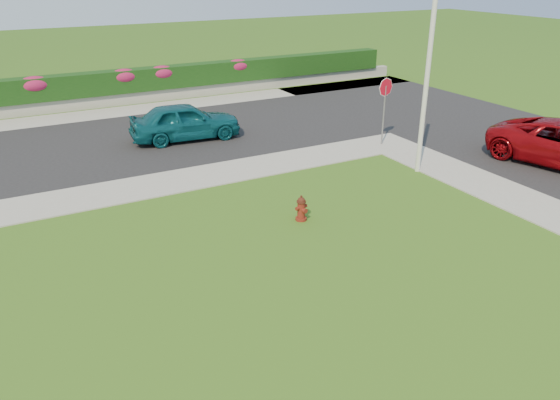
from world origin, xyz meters
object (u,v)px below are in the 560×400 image
fire_hydrant (301,209)px  utility_pole (426,83)px  sedan_teal (185,121)px  stop_sign (385,95)px

fire_hydrant → utility_pole: size_ratio=0.12×
fire_hydrant → sedan_teal: bearing=80.9°
sedan_teal → fire_hydrant: bearing=-172.6°
fire_hydrant → stop_sign: stop_sign is taller
sedan_teal → utility_pole: 9.50m
fire_hydrant → utility_pole: bearing=4.0°
utility_pole → stop_sign: (0.74, 2.92, -1.05)m
stop_sign → sedan_teal: bearing=160.0°
fire_hydrant → sedan_teal: size_ratio=0.17×
fire_hydrant → utility_pole: 6.28m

